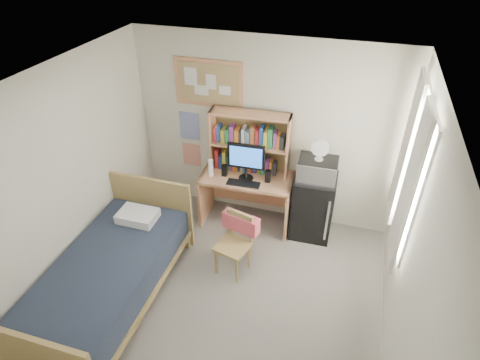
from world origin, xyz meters
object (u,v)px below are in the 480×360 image
(bulletin_board, at_px, (208,83))
(bed, at_px, (110,280))
(desk_chair, at_px, (233,246))
(speaker_right, at_px, (268,176))
(mini_fridge, at_px, (313,206))
(monitor, at_px, (246,162))
(microwave, at_px, (318,169))
(speaker_left, at_px, (224,170))
(desk, at_px, (247,199))
(desk_fan, at_px, (320,150))

(bulletin_board, height_order, bed, bulletin_board)
(desk_chair, distance_m, speaker_right, 1.06)
(mini_fridge, distance_m, monitor, 1.11)
(mini_fridge, bearing_deg, desk_chair, -130.47)
(desk_chair, bearing_deg, microwave, 64.43)
(speaker_right, bearing_deg, speaker_left, -180.00)
(desk, bearing_deg, speaker_left, -168.69)
(bulletin_board, bearing_deg, desk_fan, -10.62)
(bulletin_board, relative_size, desk_chair, 1.15)
(desk_chair, xyz_separation_m, bed, (-1.20, -0.84, -0.11))
(monitor, bearing_deg, desk, 90.00)
(desk_fan, bearing_deg, mini_fridge, 90.00)
(desk, relative_size, microwave, 2.57)
(bulletin_board, height_order, speaker_left, bulletin_board)
(mini_fridge, relative_size, speaker_left, 5.56)
(bed, height_order, monitor, monitor)
(mini_fridge, height_order, bed, mini_fridge)
(desk_chair, relative_size, microwave, 1.66)
(bed, height_order, desk_fan, desk_fan)
(bed, relative_size, speaker_left, 13.24)
(desk, distance_m, microwave, 1.14)
(bulletin_board, distance_m, monitor, 1.14)
(mini_fridge, xyz_separation_m, speaker_right, (-0.63, -0.09, 0.42))
(desk_chair, relative_size, mini_fridge, 0.89)
(desk, xyz_separation_m, desk_chair, (0.11, -0.98, 0.01))
(speaker_left, bearing_deg, monitor, 0.00)
(desk, xyz_separation_m, mini_fridge, (0.93, 0.05, 0.06))
(speaker_right, relative_size, desk_fan, 0.63)
(desk_chair, distance_m, bed, 1.47)
(monitor, bearing_deg, microwave, 2.33)
(mini_fridge, bearing_deg, speaker_right, -173.62)
(mini_fridge, relative_size, microwave, 1.87)
(mini_fridge, xyz_separation_m, speaker_left, (-1.23, -0.12, 0.41))
(speaker_right, bearing_deg, bed, -131.06)
(desk, bearing_deg, mini_fridge, -0.14)
(mini_fridge, height_order, microwave, microwave)
(desk_chair, xyz_separation_m, microwave, (0.82, 1.00, 0.65))
(bed, relative_size, monitor, 4.13)
(monitor, bearing_deg, desk_fan, 2.33)
(monitor, distance_m, microwave, 0.93)
(desk, distance_m, monitor, 0.66)
(speaker_left, xyz_separation_m, desk_fan, (1.23, 0.10, 0.47))
(desk, bearing_deg, microwave, -1.37)
(mini_fridge, distance_m, speaker_right, 0.76)
(desk_chair, xyz_separation_m, desk_fan, (0.82, 1.00, 0.93))
(desk, relative_size, monitor, 2.39)
(bed, xyz_separation_m, speaker_left, (0.79, 1.74, 0.57))
(bulletin_board, relative_size, bed, 0.43)
(bulletin_board, xyz_separation_m, desk, (0.63, -0.32, -1.53))
(bulletin_board, xyz_separation_m, monitor, (0.64, -0.38, -0.87))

